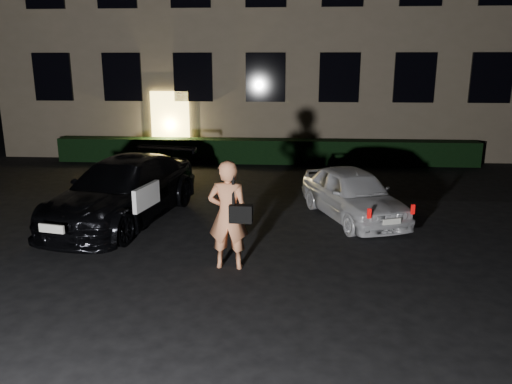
{
  "coord_description": "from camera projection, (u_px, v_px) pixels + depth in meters",
  "views": [
    {
      "loc": [
        0.95,
        -7.2,
        3.55
      ],
      "look_at": [
        0.3,
        2.0,
        1.13
      ],
      "focal_mm": 35.0,
      "sensor_mm": 36.0,
      "label": 1
    }
  ],
  "objects": [
    {
      "name": "ground",
      "position": [
        228.0,
        292.0,
        7.91
      ],
      "size": [
        80.0,
        80.0,
        0.0
      ],
      "primitive_type": "plane",
      "color": "black",
      "rests_on": "ground"
    },
    {
      "name": "man",
      "position": [
        228.0,
        215.0,
        8.64
      ],
      "size": [
        0.8,
        0.48,
        1.94
      ],
      "rotation": [
        0.0,
        0.0,
        3.11
      ],
      "color": "#D58155",
      "rests_on": "ground"
    },
    {
      "name": "hedge",
      "position": [
        264.0,
        151.0,
        17.93
      ],
      "size": [
        15.0,
        0.7,
        0.85
      ],
      "primitive_type": "cube",
      "color": "black",
      "rests_on": "ground"
    },
    {
      "name": "building",
      "position": [
        271.0,
        1.0,
        20.85
      ],
      "size": [
        20.0,
        8.11,
        12.0
      ],
      "color": "#756954",
      "rests_on": "ground"
    },
    {
      "name": "hatch",
      "position": [
        353.0,
        194.0,
        11.51
      ],
      "size": [
        2.53,
        3.75,
        1.19
      ],
      "rotation": [
        0.0,
        0.0,
        0.36
      ],
      "color": "silver",
      "rests_on": "ground"
    },
    {
      "name": "sedan",
      "position": [
        123.0,
        190.0,
        11.35
      ],
      "size": [
        2.92,
        5.16,
        1.41
      ],
      "rotation": [
        0.0,
        0.0,
        -0.2
      ],
      "color": "black",
      "rests_on": "ground"
    }
  ]
}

